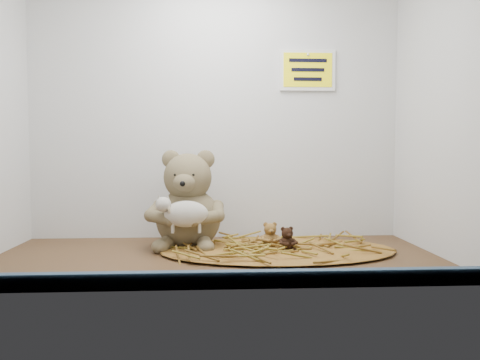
{
  "coord_description": "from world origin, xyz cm",
  "views": [
    {
      "loc": [
        -0.68,
        -124.09,
        28.09
      ],
      "look_at": [
        6.44,
        4.49,
        20.44
      ],
      "focal_mm": 35.0,
      "sensor_mm": 36.0,
      "label": 1
    }
  ],
  "objects": [
    {
      "name": "wall_sign",
      "position": [
        30.0,
        29.4,
        55.0
      ],
      "size": [
        16.0,
        1.2,
        11.0
      ],
      "primitive_type": "cube",
      "color": "#FFEF0D",
      "rests_on": "back_wall"
    },
    {
      "name": "toy_lamb",
      "position": [
        -8.45,
        4.66,
        11.08
      ],
      "size": [
        15.88,
        9.69,
        10.26
      ],
      "primitive_type": null,
      "color": "silver",
      "rests_on": "main_teddy"
    },
    {
      "name": "alcove_shell",
      "position": [
        0.0,
        9.0,
        45.0
      ],
      "size": [
        120.4,
        60.2,
        90.4
      ],
      "color": "#3C2815",
      "rests_on": "ground"
    },
    {
      "name": "straw_bed",
      "position": [
        17.33,
        5.32,
        0.65
      ],
      "size": [
        66.66,
        38.71,
        1.29
      ],
      "primitive_type": "ellipsoid",
      "color": "brown",
      "rests_on": "shelf_floor"
    },
    {
      "name": "mini_teddy_tan",
      "position": [
        15.24,
        7.5,
        4.88
      ],
      "size": [
        6.15,
        6.45,
        7.18
      ],
      "primitive_type": null,
      "rotation": [
        0.0,
        0.0,
        0.06
      ],
      "color": "olive",
      "rests_on": "straw_bed"
    },
    {
      "name": "front_rail",
      "position": [
        0.0,
        -28.8,
        1.8
      ],
      "size": [
        119.28,
        2.2,
        3.6
      ],
      "primitive_type": "cube",
      "color": "#364F67",
      "rests_on": "shelf_floor"
    },
    {
      "name": "mini_teddy_brown",
      "position": [
        19.42,
        3.14,
        4.57
      ],
      "size": [
        6.32,
        6.55,
        6.55
      ],
      "primitive_type": null,
      "rotation": [
        0.0,
        0.0,
        0.21
      ],
      "color": "black",
      "rests_on": "straw_bed"
    },
    {
      "name": "main_teddy",
      "position": [
        -8.45,
        14.96,
        14.38
      ],
      "size": [
        25.58,
        26.73,
        28.76
      ],
      "primitive_type": null,
      "rotation": [
        0.0,
        0.0,
        -0.1
      ],
      "color": "#766549",
      "rests_on": "shelf_floor"
    }
  ]
}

